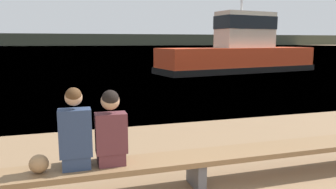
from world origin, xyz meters
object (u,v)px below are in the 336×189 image
(bench_main, at_px, (196,160))
(shopping_bag, at_px, (39,164))
(person_left, at_px, (75,133))
(tugboat_red, at_px, (240,53))
(person_right, at_px, (111,131))

(bench_main, relative_size, shopping_bag, 38.19)
(person_left, bearing_deg, tugboat_red, 55.02)
(person_left, bearing_deg, bench_main, -0.08)
(bench_main, bearing_deg, tugboat_red, 59.16)
(bench_main, xyz_separation_m, person_right, (-1.15, 0.00, 0.51))
(person_right, distance_m, tugboat_red, 18.49)
(bench_main, relative_size, person_right, 8.97)
(bench_main, xyz_separation_m, person_left, (-1.57, 0.00, 0.51))
(person_right, bearing_deg, shopping_bag, -178.58)
(bench_main, bearing_deg, person_left, 179.92)
(bench_main, relative_size, person_left, 8.53)
(bench_main, bearing_deg, shopping_bag, -179.43)
(shopping_bag, relative_size, tugboat_red, 0.02)
(person_left, xyz_separation_m, person_right, (0.43, -0.00, -0.00))
(person_right, xyz_separation_m, shopping_bag, (-0.85, -0.02, -0.33))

